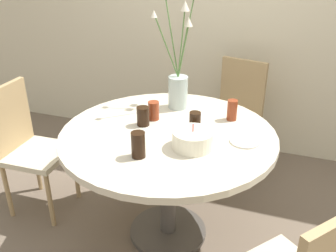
% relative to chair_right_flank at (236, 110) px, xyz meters
% --- Properties ---
extents(ground_plane, '(16.00, 16.00, 0.00)m').
position_rel_chair_right_flank_xyz_m(ground_plane, '(-0.24, -1.00, -0.53)').
color(ground_plane, '#6B5B4C').
extents(wall_back, '(8.00, 0.05, 2.60)m').
position_rel_chair_right_flank_xyz_m(wall_back, '(-0.24, 0.40, 0.77)').
color(wall_back, beige).
rests_on(wall_back, ground_plane).
extents(dining_table, '(1.27, 1.27, 0.76)m').
position_rel_chair_right_flank_xyz_m(dining_table, '(-0.24, -1.00, 0.11)').
color(dining_table, beige).
rests_on(dining_table, ground_plane).
extents(chair_right_flank, '(0.48, 0.48, 0.92)m').
position_rel_chair_right_flank_xyz_m(chair_right_flank, '(0.00, 0.00, 0.00)').
color(chair_right_flank, beige).
rests_on(chair_right_flank, ground_plane).
extents(chair_left_flank, '(0.41, 0.41, 0.92)m').
position_rel_chair_right_flank_xyz_m(chair_left_flank, '(-1.26, -1.03, 0.00)').
color(chair_left_flank, beige).
rests_on(chair_left_flank, ground_plane).
extents(birthday_cake, '(0.22, 0.22, 0.14)m').
position_rel_chair_right_flank_xyz_m(birthday_cake, '(-0.05, -1.13, 0.28)').
color(birthday_cake, white).
rests_on(birthday_cake, dining_table).
extents(flower_vase, '(0.22, 0.36, 0.75)m').
position_rel_chair_right_flank_xyz_m(flower_vase, '(-0.30, -0.61, 0.44)').
color(flower_vase, '#B2C6C1').
rests_on(flower_vase, dining_table).
extents(side_plate, '(0.17, 0.17, 0.01)m').
position_rel_chair_right_flank_xyz_m(side_plate, '(0.20, -0.97, 0.24)').
color(side_plate, silver).
rests_on(side_plate, dining_table).
extents(drink_glass_0, '(0.07, 0.07, 0.12)m').
position_rel_chair_right_flank_xyz_m(drink_glass_0, '(-0.39, -0.85, 0.29)').
color(drink_glass_0, maroon).
rests_on(drink_glass_0, dining_table).
extents(drink_glass_1, '(0.07, 0.07, 0.14)m').
position_rel_chair_right_flank_xyz_m(drink_glass_1, '(-0.29, -1.31, 0.30)').
color(drink_glass_1, black).
rests_on(drink_glass_1, dining_table).
extents(drink_glass_2, '(0.07, 0.07, 0.13)m').
position_rel_chair_right_flank_xyz_m(drink_glass_2, '(-0.09, -0.96, 0.30)').
color(drink_glass_2, black).
rests_on(drink_glass_2, dining_table).
extents(drink_glass_3, '(0.06, 0.06, 0.13)m').
position_rel_chair_right_flank_xyz_m(drink_glass_3, '(0.08, -0.70, 0.30)').
color(drink_glass_3, maroon).
rests_on(drink_glass_3, dining_table).
extents(drink_glass_4, '(0.08, 0.08, 0.12)m').
position_rel_chair_right_flank_xyz_m(drink_glass_4, '(-0.42, -0.95, 0.29)').
color(drink_glass_4, black).
rests_on(drink_glass_4, dining_table).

